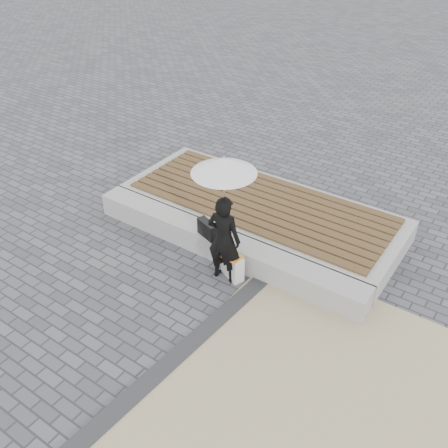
{
  "coord_description": "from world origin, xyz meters",
  "views": [
    {
      "loc": [
        3.71,
        -3.73,
        5.07
      ],
      "look_at": [
        0.35,
        1.16,
        1.0
      ],
      "focal_mm": 39.9,
      "sensor_mm": 36.0,
      "label": 1
    }
  ],
  "objects_px": {
    "parasol": "(224,166)",
    "handbag": "(207,229)",
    "woman": "(224,239)",
    "canvas_tote": "(233,266)",
    "seating_ledge": "(222,245)"
  },
  "relations": [
    {
      "from": "parasol",
      "to": "handbag",
      "type": "distance_m",
      "value": 1.53
    },
    {
      "from": "woman",
      "to": "parasol",
      "type": "distance_m",
      "value": 1.22
    },
    {
      "from": "woman",
      "to": "canvas_tote",
      "type": "height_order",
      "value": "woman"
    },
    {
      "from": "canvas_tote",
      "to": "handbag",
      "type": "bearing_deg",
      "value": -174.71
    },
    {
      "from": "seating_ledge",
      "to": "canvas_tote",
      "type": "bearing_deg",
      "value": -38.32
    },
    {
      "from": "seating_ledge",
      "to": "woman",
      "type": "bearing_deg",
      "value": -51.76
    },
    {
      "from": "parasol",
      "to": "handbag",
      "type": "bearing_deg",
      "value": 150.96
    },
    {
      "from": "canvas_tote",
      "to": "woman",
      "type": "bearing_deg",
      "value": -115.85
    },
    {
      "from": "parasol",
      "to": "canvas_tote",
      "type": "bearing_deg",
      "value": 40.83
    },
    {
      "from": "seating_ledge",
      "to": "parasol",
      "type": "bearing_deg",
      "value": -51.76
    },
    {
      "from": "woman",
      "to": "canvas_tote",
      "type": "distance_m",
      "value": 0.53
    },
    {
      "from": "parasol",
      "to": "canvas_tote",
      "type": "distance_m",
      "value": 1.74
    },
    {
      "from": "seating_ledge",
      "to": "parasol",
      "type": "relative_size",
      "value": 4.3
    },
    {
      "from": "canvas_tote",
      "to": "parasol",
      "type": "bearing_deg",
      "value": -115.85
    },
    {
      "from": "seating_ledge",
      "to": "handbag",
      "type": "height_order",
      "value": "handbag"
    }
  ]
}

